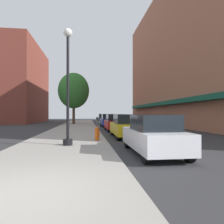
% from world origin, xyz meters
% --- Properties ---
extents(ground_plane, '(90.00, 90.00, 0.00)m').
position_xyz_m(ground_plane, '(4.00, 18.00, 0.00)').
color(ground_plane, '#2D2D30').
extents(sidewalk_slab, '(4.80, 50.00, 0.12)m').
position_xyz_m(sidewalk_slab, '(0.00, 19.00, 0.06)').
color(sidewalk_slab, gray).
rests_on(sidewalk_slab, ground).
extents(building_right_brick, '(6.80, 40.00, 20.34)m').
position_xyz_m(building_right_brick, '(14.99, 22.00, 10.15)').
color(building_right_brick, '#9E6047').
rests_on(building_right_brick, ground).
extents(building_far_background, '(6.80, 18.00, 14.83)m').
position_xyz_m(building_far_background, '(-11.01, 37.00, 7.40)').
color(building_far_background, brown).
rests_on(building_far_background, ground).
extents(lamppost, '(0.48, 0.48, 5.90)m').
position_xyz_m(lamppost, '(0.27, 6.07, 3.20)').
color(lamppost, black).
rests_on(lamppost, sidewalk_slab).
extents(fire_hydrant, '(0.33, 0.26, 0.79)m').
position_xyz_m(fire_hydrant, '(1.83, 7.73, 0.52)').
color(fire_hydrant, '#E05614').
rests_on(fire_hydrant, sidewalk_slab).
extents(parking_meter_near, '(0.14, 0.09, 1.31)m').
position_xyz_m(parking_meter_near, '(2.05, 12.07, 0.95)').
color(parking_meter_near, slate).
rests_on(parking_meter_near, sidewalk_slab).
extents(parking_meter_far, '(0.14, 0.09, 1.31)m').
position_xyz_m(parking_meter_far, '(2.05, 9.40, 0.95)').
color(parking_meter_far, slate).
rests_on(parking_meter_far, sidewalk_slab).
extents(tree_near, '(4.81, 4.81, 7.94)m').
position_xyz_m(tree_near, '(-0.80, 27.43, 5.28)').
color(tree_near, '#422D1E').
rests_on(tree_near, sidewalk_slab).
extents(car_white, '(1.80, 4.30, 1.66)m').
position_xyz_m(car_white, '(4.00, 3.96, 0.81)').
color(car_white, black).
rests_on(car_white, ground).
extents(car_yellow, '(1.80, 4.30, 1.66)m').
position_xyz_m(car_yellow, '(4.00, 9.85, 0.81)').
color(car_yellow, black).
rests_on(car_yellow, ground).
extents(car_red, '(1.80, 4.30, 1.66)m').
position_xyz_m(car_red, '(4.00, 15.54, 0.81)').
color(car_red, black).
rests_on(car_red, ground).
extents(car_blue, '(1.80, 4.30, 1.66)m').
position_xyz_m(car_blue, '(4.00, 21.98, 0.81)').
color(car_blue, black).
rests_on(car_blue, ground).
extents(car_silver, '(1.80, 4.30, 1.66)m').
position_xyz_m(car_silver, '(4.00, 29.21, 0.81)').
color(car_silver, black).
rests_on(car_silver, ground).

